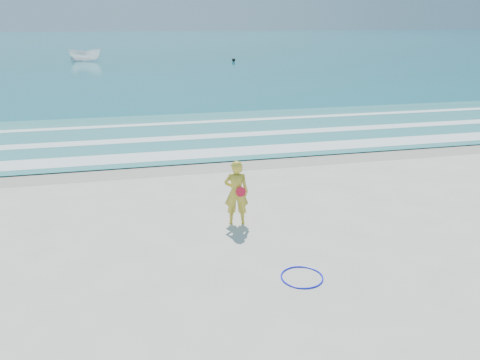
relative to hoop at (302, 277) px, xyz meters
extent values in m
plane|color=silver|center=(-0.64, -0.11, -0.02)|extent=(400.00, 400.00, 0.00)
cube|color=#B2A893|center=(-0.64, 8.89, -0.02)|extent=(400.00, 2.40, 0.00)
cube|color=#19727F|center=(-0.64, 104.89, 0.00)|extent=(400.00, 190.00, 0.04)
cube|color=#59B7AD|center=(-0.64, 13.89, 0.03)|extent=(400.00, 10.00, 0.01)
cube|color=white|center=(-0.64, 10.19, 0.04)|extent=(400.00, 1.40, 0.01)
cube|color=white|center=(-0.64, 13.09, 0.04)|extent=(400.00, 0.90, 0.01)
cube|color=white|center=(-0.64, 16.39, 0.04)|extent=(400.00, 0.60, 0.01)
torus|color=#0E12FD|center=(0.00, 0.00, 0.00)|extent=(1.01, 1.01, 0.03)
imported|color=white|center=(-8.77, 57.23, 0.86)|extent=(4.56, 2.40, 1.67)
sphere|color=black|center=(9.90, 52.17, 0.25)|extent=(0.45, 0.45, 0.45)
imported|color=gold|center=(-0.77, 3.15, 0.89)|extent=(0.75, 0.58, 1.82)
cylinder|color=red|center=(-0.69, 2.97, 0.97)|extent=(0.27, 0.08, 0.27)
camera|label=1|loc=(-3.37, -8.45, 5.39)|focal=35.00mm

